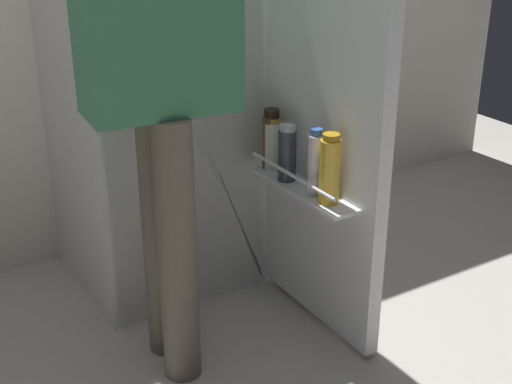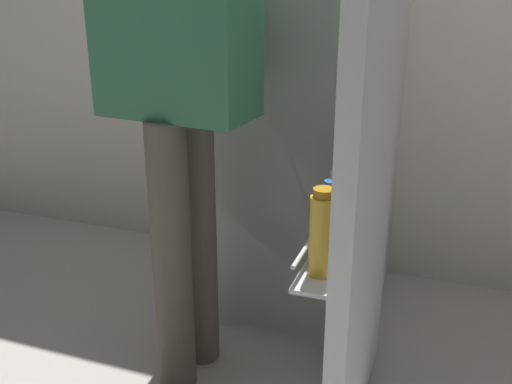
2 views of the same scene
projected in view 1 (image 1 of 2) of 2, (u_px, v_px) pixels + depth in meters
The scene contains 3 objects.
ground_plane at pixel (226, 337), 2.54m from camera, with size 5.60×5.60×0.00m, color #B7B2A8.
refrigerator at pixel (160, 76), 2.62m from camera, with size 0.70×1.27×1.67m.
person at pixel (162, 47), 2.00m from camera, with size 0.57×0.80×1.76m.
Camera 1 is at (-1.01, -1.86, 1.49)m, focal length 49.98 mm.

